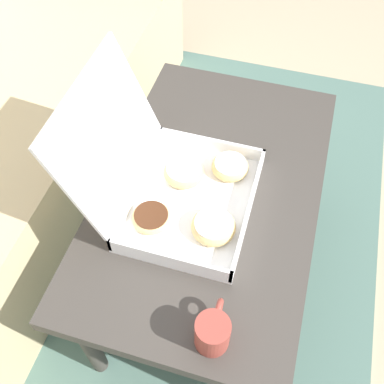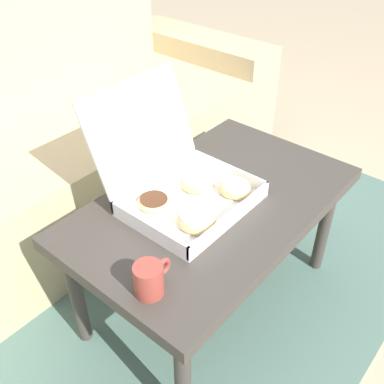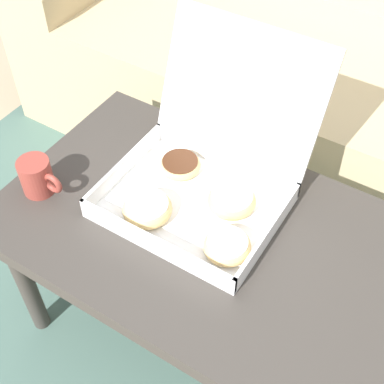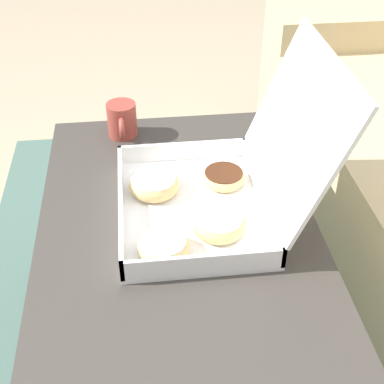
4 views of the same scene
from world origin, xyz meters
TOP-DOWN VIEW (x-y plane):
  - ground_plane at (0.00, 0.00)m, footprint 12.00×12.00m
  - area_rug at (0.00, 0.30)m, footprint 2.24×1.82m
  - couch at (0.00, 0.83)m, footprint 2.12×0.84m
  - coffee_table at (0.00, -0.06)m, footprint 0.91×0.55m
  - pastry_box at (-0.05, 0.01)m, footprint 0.37×0.40m
  - coffee_mug at (-0.38, -0.16)m, footprint 0.11×0.07m

SIDE VIEW (x-z plane):
  - ground_plane at x=0.00m, z-range 0.00..0.00m
  - area_rug at x=0.00m, z-range 0.00..0.01m
  - couch at x=0.00m, z-range -0.17..0.81m
  - coffee_table at x=0.00m, z-range 0.18..0.64m
  - coffee_mug at x=-0.38m, z-range 0.46..0.54m
  - pastry_box at x=-0.05m, z-range 0.35..0.68m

